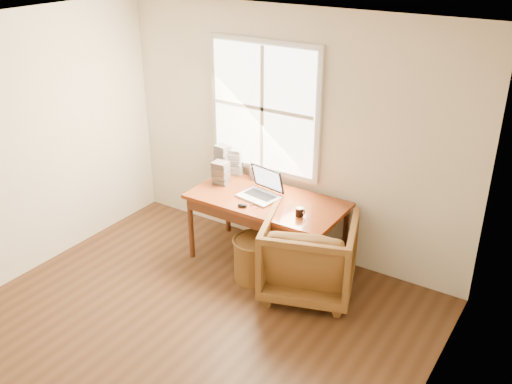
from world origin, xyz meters
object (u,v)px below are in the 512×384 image
Objects in this scene: coffee_mug at (299,212)px; wicker_stool at (255,259)px; armchair at (309,255)px; laptop at (258,184)px; desk at (267,201)px; cd_stack_a at (235,161)px.

wicker_stool is at bearing 178.06° from coffee_mug.
laptop reaches higher than armchair.
desk is 0.49m from coffee_mug.
laptop reaches higher than wicker_stool.
armchair is at bearing -24.73° from cd_stack_a.
wicker_stool is 1.43× the size of cd_stack_a.
cd_stack_a is (-1.09, 0.50, 0.11)m from coffee_mug.
cd_stack_a is at bearing -43.36° from armchair.
coffee_mug is at bearing -24.80° from cd_stack_a.
wicker_stool is at bearing -52.68° from laptop.
wicker_stool is 0.72m from coffee_mug.
cd_stack_a is (-0.63, 0.35, 0.17)m from desk.
laptop is at bearing -34.19° from armchair.
desk is 0.20m from laptop.
armchair is 2.01× the size of wicker_stool.
coffee_mug is 1.21m from cd_stack_a.
cd_stack_a is at bearing 136.28° from wicker_stool.
desk is 0.75m from cd_stack_a.
wicker_stool is 1.01× the size of laptop.
laptop is (-0.15, 0.28, 0.69)m from wicker_stool.
laptop reaches higher than desk.
laptop is at bearing -34.77° from cd_stack_a.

